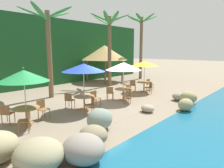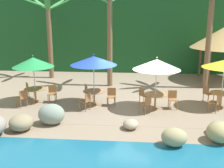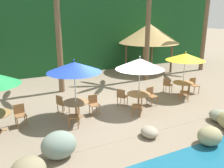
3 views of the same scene
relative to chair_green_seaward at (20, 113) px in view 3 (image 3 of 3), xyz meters
The scene contains 24 objects.
ground_plane 3.83m from the chair_green_seaward, ahead, with size 120.00×120.00×0.00m, color gray.
terrace_deck 3.83m from the chair_green_seaward, ahead, with size 18.00×5.20×0.01m.
foliage_backdrop 9.82m from the chair_green_seaward, 66.49° to the left, with size 28.00×2.40×6.00m.
rock_seawall 3.44m from the chair_green_seaward, 98.32° to the right, with size 12.28×3.04×0.95m.
chair_green_seaward is the anchor object (origin of this frame).
umbrella_blue 2.85m from the chair_green_seaward, ahead, with size 2.25×2.25×2.58m.
dining_table_blue 2.25m from the chair_green_seaward, ahead, with size 1.10×1.10×0.74m.
chair_blue_seaward 3.09m from the chair_green_seaward, ahead, with size 0.43×0.43×0.87m.
chair_blue_inland 1.84m from the chair_green_seaward, 12.28° to the left, with size 0.56×0.56×0.87m.
chair_blue_left 2.27m from the chair_green_seaward, 30.65° to the right, with size 0.56×0.56×0.87m.
umbrella_white 5.51m from the chair_green_seaward, ahead, with size 2.23×2.23×2.53m.
dining_table_white 5.26m from the chair_green_seaward, ahead, with size 1.10×1.10×0.74m.
chair_white_seaward 6.07m from the chair_green_seaward, ahead, with size 0.46×0.46×0.87m.
chair_white_inland 4.66m from the chair_green_seaward, ahead, with size 0.59×0.59×0.87m.
chair_white_left 4.95m from the chair_green_seaward, 16.01° to the right, with size 0.60×0.59×0.87m.
umbrella_yellow 8.58m from the chair_green_seaward, ahead, with size 2.08×2.08×2.46m.
dining_table_yellow 8.42m from the chair_green_seaward, ahead, with size 1.10×1.10×0.74m.
chair_yellow_seaward 9.27m from the chair_green_seaward, ahead, with size 0.44×0.45×0.87m.
chair_yellow_inland 7.95m from the chair_green_seaward, ahead, with size 0.58×0.57×0.87m.
chair_yellow_left 8.03m from the chair_green_seaward, ahead, with size 0.59×0.59×0.87m.
palm_tree_second 5.58m from the chair_green_seaward, 53.19° to the left, with size 3.50×3.42×5.87m.
palm_tree_third 9.95m from the chair_green_seaward, 22.49° to the left, with size 3.33×3.25×6.24m.
palm_tree_fourth 15.43m from the chair_green_seaward, 15.91° to the left, with size 3.60×3.57×6.96m.
palapa_hut 11.91m from the chair_green_seaward, 29.28° to the left, with size 4.63×4.63×3.66m.
Camera 3 is at (-4.38, -9.10, 4.30)m, focal length 37.63 mm.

